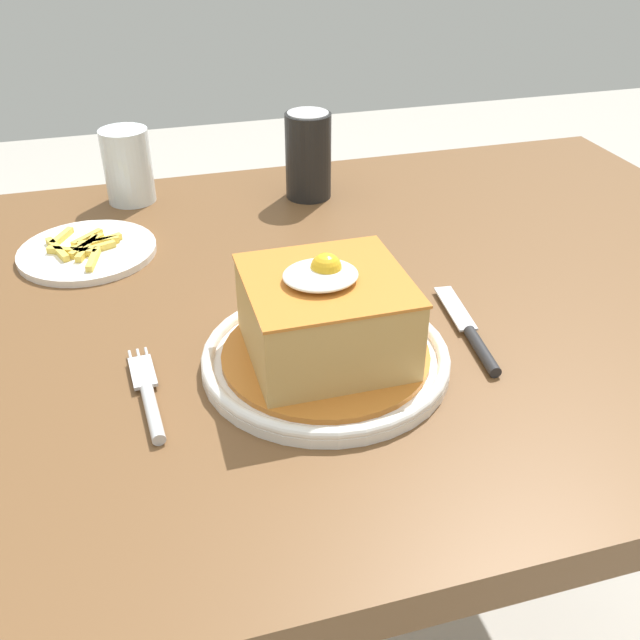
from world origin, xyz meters
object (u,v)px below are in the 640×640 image
drinking_glass (129,171)px  side_plate_fries (87,251)px  knife (474,338)px  main_plate (326,357)px  soda_can (308,156)px  fork (149,399)px

drinking_glass → side_plate_fries: bearing=-112.2°
knife → side_plate_fries: bearing=140.6°
main_plate → knife: 0.16m
main_plate → side_plate_fries: 0.38m
main_plate → soda_can: (0.09, 0.41, 0.05)m
main_plate → knife: (0.16, -0.00, -0.00)m
fork → soda_can: bearing=58.1°
knife → drinking_glass: bearing=123.6°
main_plate → fork: 0.17m
fork → knife: (0.33, 0.01, 0.00)m
main_plate → knife: size_ratio=1.46×
main_plate → knife: bearing=-1.7°
soda_can → side_plate_fries: soda_can is taller
main_plate → soda_can: size_ratio=1.95×
fork → main_plate: bearing=4.8°
fork → knife: same height
soda_can → drinking_glass: soda_can is taller
fork → drinking_glass: drinking_glass is taller
main_plate → drinking_glass: 0.49m
fork → side_plate_fries: 0.33m
fork → soda_can: size_ratio=1.14×
main_plate → side_plate_fries: size_ratio=1.42×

